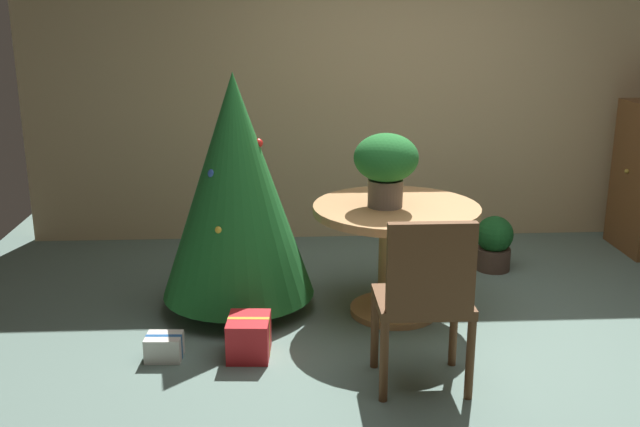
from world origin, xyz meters
name	(u,v)px	position (x,y,z in m)	size (l,w,h in m)	color
ground_plane	(442,348)	(0.00, 0.00, 0.00)	(6.60, 6.60, 0.00)	slate
back_wall_panel	(392,83)	(0.00, 2.20, 1.30)	(6.00, 0.10, 2.60)	tan
round_dining_table	(396,238)	(-0.21, 0.52, 0.51)	(1.04, 1.04, 0.72)	#B27F4C
flower_vase	(386,163)	(-0.28, 0.50, 1.00)	(0.39, 0.39, 0.45)	#665B51
wooden_chair_near	(426,294)	(-0.21, -0.46, 0.53)	(0.48, 0.40, 0.93)	brown
holiday_tree	(236,187)	(-1.20, 0.65, 0.82)	(0.98, 0.98, 1.53)	brown
gift_box_red	(249,337)	(-1.11, -0.03, 0.11)	(0.25, 0.29, 0.23)	red
gift_box_cream	(164,347)	(-1.59, -0.05, 0.07)	(0.21, 0.17, 0.14)	silver
potted_plant	(494,243)	(0.66, 1.28, 0.21)	(0.27, 0.27, 0.41)	#4C382D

